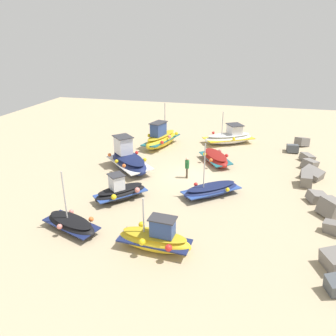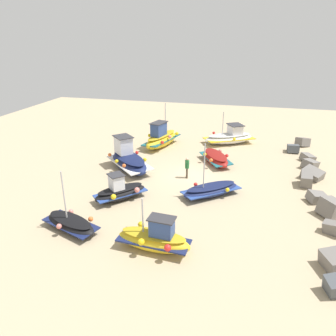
# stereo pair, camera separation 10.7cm
# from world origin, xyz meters

# --- Properties ---
(ground_plane) EXTENTS (56.69, 56.69, 0.00)m
(ground_plane) POSITION_xyz_m (0.00, 0.00, 0.00)
(ground_plane) COLOR tan
(fishing_boat_0) EXTENTS (2.06, 3.95, 2.80)m
(fishing_boat_0) POSITION_xyz_m (9.58, -0.11, 0.64)
(fishing_boat_0) COLOR gold
(fishing_boat_0) RESTS_ON ground_plane
(fishing_boat_1) EXTENTS (5.21, 2.97, 4.20)m
(fishing_boat_1) POSITION_xyz_m (-6.44, -4.18, 0.85)
(fishing_boat_1) COLOR gold
(fishing_boat_1) RESTS_ON ground_plane
(fishing_boat_2) EXTENTS (4.89, 4.95, 2.61)m
(fishing_boat_2) POSITION_xyz_m (-0.23, -5.23, 0.80)
(fishing_boat_2) COLOR navy
(fishing_boat_2) RESTS_ON ground_plane
(fishing_boat_3) EXTENTS (4.36, 5.40, 3.31)m
(fishing_boat_3) POSITION_xyz_m (-9.17, 2.18, 0.63)
(fishing_boat_3) COLOR white
(fishing_boat_3) RESTS_ON ground_plane
(fishing_boat_4) EXTENTS (3.83, 4.15, 3.86)m
(fishing_boat_4) POSITION_xyz_m (2.85, 1.88, 0.42)
(fishing_boat_4) COLOR navy
(fishing_boat_4) RESTS_ON ground_plane
(fishing_boat_5) EXTENTS (4.14, 3.27, 0.95)m
(fishing_boat_5) POSITION_xyz_m (-3.28, 1.47, 0.47)
(fishing_boat_5) COLOR maroon
(fishing_boat_5) RESTS_ON ground_plane
(fishing_boat_6) EXTENTS (2.48, 3.82, 3.53)m
(fishing_boat_6) POSITION_xyz_m (9.02, -5.17, 0.40)
(fishing_boat_6) COLOR black
(fishing_boat_6) RESTS_ON ground_plane
(fishing_boat_7) EXTENTS (3.48, 3.33, 1.87)m
(fishing_boat_7) POSITION_xyz_m (4.92, -3.86, 0.59)
(fishing_boat_7) COLOR black
(fishing_boat_7) RESTS_ON ground_plane
(person_walking) EXTENTS (0.32, 0.32, 1.64)m
(person_walking) POSITION_xyz_m (0.34, -0.29, 0.94)
(person_walking) COLOR brown
(person_walking) RESTS_ON ground_plane
(breakwater_rocks) EXTENTS (22.16, 2.48, 1.38)m
(breakwater_rocks) POSITION_xyz_m (0.14, 8.79, 0.40)
(breakwater_rocks) COLOR slate
(breakwater_rocks) RESTS_ON ground_plane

